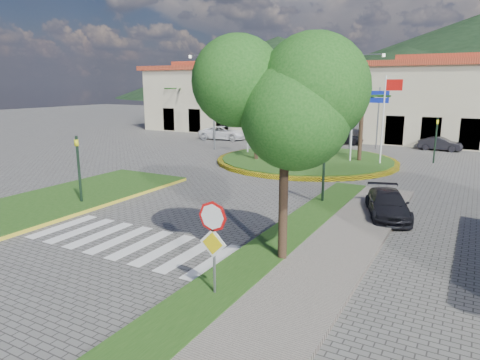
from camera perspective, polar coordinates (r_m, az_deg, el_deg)
The scene contains 23 objects.
ground at distance 13.49m, azimuth -26.70°, elevation -12.67°, with size 160.00×160.00×0.00m, color #5D5B58.
sidewalk_right at distance 11.07m, azimuth 1.65°, elevation -16.47°, with size 4.00×28.00×0.15m, color gray.
verge_right at distance 11.60m, azimuth -3.81°, elevation -14.98°, with size 1.60×28.00×0.18m, color #1E4A15.
median_left at distance 21.77m, azimuth -23.59°, elevation -2.70°, with size 5.00×14.00×0.18m, color #1E4A15.
crosswalk at distance 15.83m, azimuth -14.69°, elevation -7.92°, with size 8.00×3.00×0.01m, color silver.
roundabout_island at distance 30.90m, azimuth 8.82°, elevation 2.68°, with size 12.70×12.70×6.00m.
stop_sign at distance 10.83m, azimuth -3.60°, elevation -7.19°, with size 0.80×0.11×2.65m.
deciduous_tree at distance 12.60m, azimuth 6.13°, elevation 11.29°, with size 3.60×3.60×6.80m.
traffic_light_left at distance 20.68m, azimuth -20.74°, elevation 2.05°, with size 0.15×0.18×3.20m.
traffic_light_right at distance 19.84m, azimuth 11.14°, elevation 2.22°, with size 0.15×0.18×3.20m.
traffic_light_far at distance 32.88m, azimuth 24.67°, elevation 5.39°, with size 0.18×0.15×3.20m.
direction_sign_west at distance 39.62m, azimuth 10.80°, elevation 9.68°, with size 1.60×0.14×5.20m.
direction_sign_east at distance 38.35m, azimuth 17.99°, elevation 9.19°, with size 1.60×0.14×5.20m.
street_lamp_centre at distance 37.81m, azimuth 14.78°, elevation 10.82°, with size 4.80×0.16×8.00m.
street_lamp_west at distance 36.25m, azimuth -3.51°, elevation 11.14°, with size 4.80×0.16×8.00m.
building_left at distance 50.87m, azimuth 0.25°, elevation 10.94°, with size 23.32×9.54×8.05m.
building_right at distance 44.64m, azimuth 28.79°, elevation 9.16°, with size 19.08×9.54×8.05m.
hill_far_west at distance 160.63m, azimuth 5.05°, elevation 14.63°, with size 140.00×140.00×22.00m, color black.
hill_near_back at distance 138.15m, azimuth 20.99°, elevation 12.94°, with size 110.00×110.00×16.00m, color black.
white_van at distance 43.05m, azimuth -2.24°, elevation 6.29°, with size 2.21×4.79×1.33m, color white.
car_dark_a at distance 41.02m, azimuth 13.40°, elevation 5.64°, with size 1.58×3.93×1.34m, color black.
car_dark_b at distance 39.60m, azimuth 25.14°, elevation 4.38°, with size 1.19×3.40×1.12m, color black.
car_side_right at distance 18.92m, azimuth 19.10°, elevation -3.07°, with size 1.55×3.82×1.11m, color black.
Camera 1 is at (10.41, -6.61, 5.47)m, focal length 32.00 mm.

